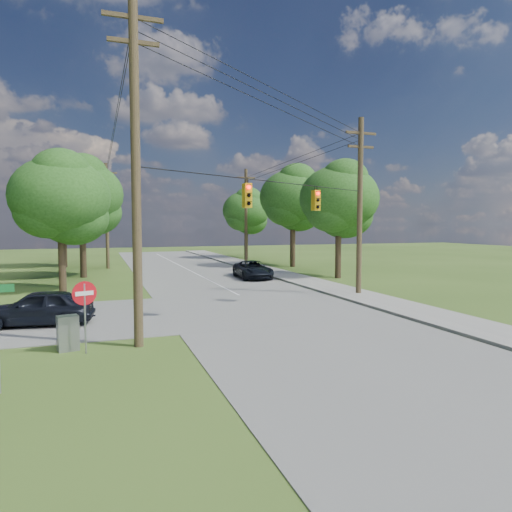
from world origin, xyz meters
name	(u,v)px	position (x,y,z in m)	size (l,w,h in m)	color
ground	(267,338)	(0.00, 0.00, 0.00)	(140.00, 140.00, 0.00)	#3A571D
main_road	(269,310)	(2.00, 5.00, 0.01)	(10.00, 100.00, 0.03)	gray
sidewalk_east	(385,302)	(8.70, 5.00, 0.06)	(2.60, 100.00, 0.12)	#9F9C94
pole_sw	(136,166)	(-4.60, 0.40, 6.23)	(2.00, 0.32, 12.00)	brown
pole_ne	(360,204)	(8.90, 8.00, 5.47)	(2.00, 0.32, 10.50)	brown
pole_north_e	(246,216)	(8.90, 30.00, 5.13)	(2.00, 0.32, 10.00)	brown
pole_north_w	(107,215)	(-5.00, 30.00, 5.13)	(2.00, 0.32, 10.00)	brown
power_lines	(224,143)	(1.50, 11.54, 9.15)	(13.93, 29.62, 4.93)	black
traffic_signals	(285,198)	(2.55, 4.43, 5.50)	(4.91, 3.27, 1.05)	#DCA30C
tree_w_near	(60,197)	(-8.00, 15.00, 5.92)	(6.00, 6.00, 8.40)	#453122
tree_w_mid	(82,195)	(-7.00, 23.00, 6.58)	(6.40, 6.40, 9.22)	#453122
tree_w_far	(63,204)	(-9.00, 33.00, 6.25)	(6.00, 6.00, 8.73)	#453122
tree_e_near	(339,198)	(12.00, 16.00, 6.25)	(6.20, 6.20, 8.81)	#453122
tree_e_mid	(293,197)	(12.50, 26.00, 6.91)	(6.60, 6.60, 9.64)	#453122
tree_e_far	(246,211)	(11.50, 38.00, 5.92)	(5.80, 5.80, 8.32)	#453122
car_cross_dark	(38,308)	(-8.28, 5.01, 0.78)	(1.77, 4.40, 1.50)	black
car_main_north	(253,270)	(5.50, 17.79, 0.71)	(2.27, 4.92, 1.37)	black
control_cabinet	(68,333)	(-6.89, 0.64, 0.59)	(0.66, 0.47, 1.19)	gray
do_not_enter_sign	(85,301)	(-6.32, 0.06, 1.75)	(0.77, 0.28, 2.40)	gray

